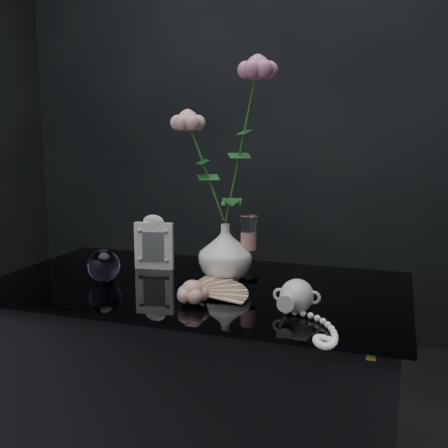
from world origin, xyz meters
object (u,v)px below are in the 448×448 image
(loose_rose, at_px, (192,292))
(pearl_jar, at_px, (297,295))
(paperweight, at_px, (104,266))
(picture_frame, at_px, (154,242))
(wine_glass, at_px, (248,248))
(vase, at_px, (225,252))

(loose_rose, xyz_separation_m, pearl_jar, (0.23, 0.02, 0.01))
(paperweight, bearing_deg, picture_frame, 68.22)
(wine_glass, bearing_deg, vase, -161.42)
(picture_frame, bearing_deg, paperweight, -120.58)
(vase, xyz_separation_m, picture_frame, (-0.23, 0.04, 0.00))
(paperweight, relative_size, pearl_jar, 0.32)
(vase, relative_size, paperweight, 1.74)
(vase, xyz_separation_m, pearl_jar, (0.23, -0.19, -0.04))
(paperweight, distance_m, loose_rose, 0.30)
(wine_glass, height_order, loose_rose, wine_glass)
(vase, bearing_deg, picture_frame, 169.77)
(vase, distance_m, picture_frame, 0.23)
(paperweight, xyz_separation_m, loose_rose, (0.29, -0.10, -0.01))
(picture_frame, xyz_separation_m, paperweight, (-0.06, -0.16, -0.04))
(vase, bearing_deg, paperweight, -157.42)
(loose_rose, bearing_deg, wine_glass, 54.92)
(wine_glass, relative_size, loose_rose, 1.04)
(picture_frame, bearing_deg, pearl_jar, -36.32)
(pearl_jar, bearing_deg, wine_glass, 126.30)
(wine_glass, height_order, pearl_jar, wine_glass)
(vase, height_order, picture_frame, picture_frame)
(paperweight, bearing_deg, pearl_jar, -8.14)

